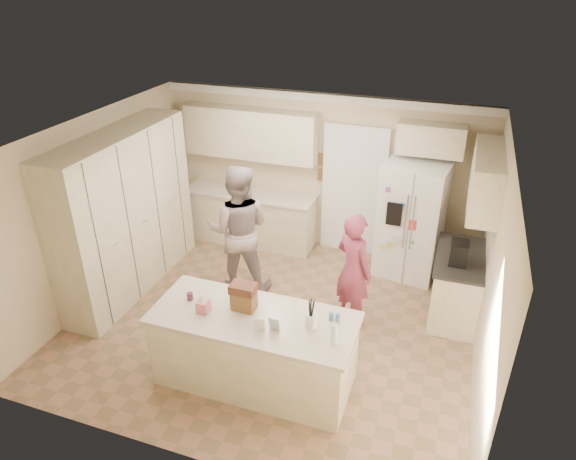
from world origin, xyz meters
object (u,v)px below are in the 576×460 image
(utensil_crock, at_px, (312,320))
(dollhouse_body, at_px, (244,300))
(coffee_maker, at_px, (459,253))
(tissue_box, at_px, (203,306))
(teen_boy, at_px, (238,230))
(teen_girl, at_px, (353,270))
(refrigerator, at_px, (411,221))
(island_base, at_px, (255,351))

(utensil_crock, bearing_deg, dollhouse_body, 176.42)
(coffee_maker, xyz_separation_m, utensil_crock, (-1.40, -1.85, -0.07))
(tissue_box, bearing_deg, teen_boy, 102.24)
(tissue_box, xyz_separation_m, teen_girl, (1.34, 1.57, -0.19))
(tissue_box, relative_size, dollhouse_body, 0.54)
(refrigerator, relative_size, teen_boy, 0.93)
(refrigerator, bearing_deg, teen_girl, -102.16)
(coffee_maker, xyz_separation_m, tissue_box, (-2.60, -2.00, -0.07))
(coffee_maker, distance_m, teen_girl, 1.36)
(coffee_maker, xyz_separation_m, teen_girl, (-1.26, -0.43, -0.26))
(utensil_crock, distance_m, teen_boy, 2.33)
(refrigerator, xyz_separation_m, teen_boy, (-2.28, -1.21, 0.06))
(utensil_crock, xyz_separation_m, dollhouse_body, (-0.80, 0.05, 0.04))
(teen_boy, height_order, teen_girl, teen_boy)
(tissue_box, bearing_deg, island_base, 10.30)
(refrigerator, relative_size, tissue_box, 12.86)
(coffee_maker, xyz_separation_m, teen_boy, (-3.00, -0.16, -0.11))
(coffee_maker, distance_m, utensil_crock, 2.32)
(teen_girl, bearing_deg, coffee_maker, -127.60)
(island_base, bearing_deg, coffee_maker, 42.83)
(coffee_maker, bearing_deg, teen_boy, -176.97)
(refrigerator, distance_m, coffee_maker, 1.28)
(island_base, distance_m, teen_girl, 1.71)
(utensil_crock, xyz_separation_m, teen_girl, (0.14, 1.42, -0.19))
(utensil_crock, bearing_deg, island_base, -175.60)
(tissue_box, relative_size, teen_girl, 0.09)
(tissue_box, relative_size, teen_boy, 0.07)
(teen_boy, distance_m, teen_girl, 1.77)
(coffee_maker, xyz_separation_m, dollhouse_body, (-2.20, -1.80, -0.03))
(teen_girl, bearing_deg, island_base, 95.48)
(teen_girl, bearing_deg, teen_boy, 24.96)
(teen_boy, bearing_deg, utensil_crock, 119.29)
(island_base, bearing_deg, utensil_crock, 4.40)
(refrigerator, distance_m, island_base, 3.27)
(tissue_box, bearing_deg, refrigerator, 58.31)
(island_base, xyz_separation_m, teen_girl, (0.79, 1.47, 0.37))
(coffee_maker, distance_m, island_base, 2.87)
(coffee_maker, height_order, dollhouse_body, coffee_maker)
(utensil_crock, relative_size, dollhouse_body, 0.58)
(tissue_box, bearing_deg, teen_girl, 49.57)
(tissue_box, height_order, dollhouse_body, dollhouse_body)
(tissue_box, distance_m, dollhouse_body, 0.45)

